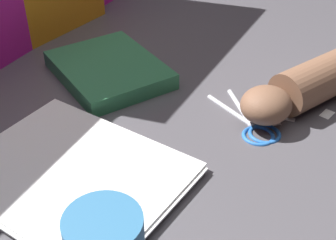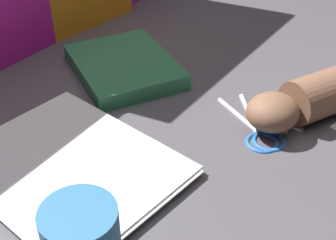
{
  "view_description": "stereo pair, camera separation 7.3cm",
  "coord_description": "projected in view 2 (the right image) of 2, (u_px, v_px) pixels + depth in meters",
  "views": [
    {
      "loc": [
        -0.48,
        -0.3,
        0.49
      ],
      "look_at": [
        0.01,
        0.01,
        0.06
      ],
      "focal_mm": 50.0,
      "sensor_mm": 36.0,
      "label": 1
    },
    {
      "loc": [
        -0.44,
        -0.36,
        0.49
      ],
      "look_at": [
        0.01,
        0.01,
        0.06
      ],
      "focal_mm": 50.0,
      "sensor_mm": 36.0,
      "label": 2
    }
  ],
  "objects": [
    {
      "name": "paper_stack",
      "position": [
        68.0,
        166.0,
        0.72
      ],
      "size": [
        0.27,
        0.34,
        0.02
      ],
      "color": "white",
      "rests_on": "ground_plane"
    },
    {
      "name": "paper_scrap_far",
      "position": [
        280.0,
        132.0,
        0.8
      ],
      "size": [
        0.03,
        0.03,
        0.0
      ],
      "color": "white",
      "rests_on": "ground_plane"
    },
    {
      "name": "scissors",
      "position": [
        259.0,
        131.0,
        0.8
      ],
      "size": [
        0.14,
        0.17,
        0.01
      ],
      "color": "silver",
      "rests_on": "ground_plane"
    },
    {
      "name": "hand_forearm",
      "position": [
        326.0,
        93.0,
        0.83
      ],
      "size": [
        0.33,
        0.19,
        0.08
      ],
      "color": "brown",
      "rests_on": "ground_plane"
    },
    {
      "name": "ground_plane",
      "position": [
        169.0,
        157.0,
        0.75
      ],
      "size": [
        6.0,
        6.0,
        0.0
      ],
      "primitive_type": "plane",
      "color": "#4C494F"
    },
    {
      "name": "paper_scrap_mid",
      "position": [
        298.0,
        128.0,
        0.81
      ],
      "size": [
        0.01,
        0.02,
        0.0
      ],
      "color": "white",
      "rests_on": "ground_plane"
    },
    {
      "name": "book_closed",
      "position": [
        124.0,
        67.0,
        0.95
      ],
      "size": [
        0.27,
        0.29,
        0.03
      ],
      "color": "#2D7247",
      "rests_on": "ground_plane"
    }
  ]
}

